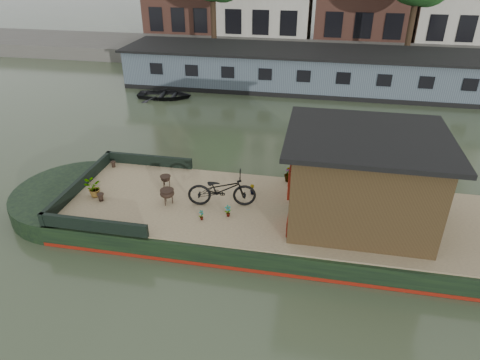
% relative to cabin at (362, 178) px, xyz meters
% --- Properties ---
extents(ground, '(120.00, 120.00, 0.00)m').
position_rel_cabin_xyz_m(ground, '(-2.19, 0.00, -1.88)').
color(ground, '#2A3220').
rests_on(ground, ground).
extents(houseboat_hull, '(14.01, 4.02, 0.60)m').
position_rel_cabin_xyz_m(houseboat_hull, '(-3.52, 0.00, -1.60)').
color(houseboat_hull, black).
rests_on(houseboat_hull, ground).
extents(houseboat_deck, '(11.80, 3.80, 0.05)m').
position_rel_cabin_xyz_m(houseboat_deck, '(-2.19, 0.00, -1.25)').
color(houseboat_deck, '#9D8B61').
rests_on(houseboat_deck, houseboat_hull).
extents(bow_bulwark, '(3.00, 4.00, 0.35)m').
position_rel_cabin_xyz_m(bow_bulwark, '(-7.25, 0.00, -1.05)').
color(bow_bulwark, black).
rests_on(bow_bulwark, houseboat_deck).
extents(cabin, '(4.00, 3.50, 2.42)m').
position_rel_cabin_xyz_m(cabin, '(0.00, 0.00, 0.00)').
color(cabin, black).
rests_on(cabin, houseboat_deck).
extents(bicycle, '(2.00, 0.99, 1.00)m').
position_rel_cabin_xyz_m(bicycle, '(-3.70, -0.06, -0.73)').
color(bicycle, black).
rests_on(bicycle, houseboat_deck).
extents(potted_plant_a, '(0.22, 0.20, 0.34)m').
position_rel_cabin_xyz_m(potted_plant_a, '(-3.41, -0.61, -1.06)').
color(potted_plant_a, maroon).
rests_on(potted_plant_a, houseboat_deck).
extents(potted_plant_b, '(0.21, 0.21, 0.30)m').
position_rel_cabin_xyz_m(potted_plant_b, '(-2.98, 0.70, -1.08)').
color(potted_plant_b, brown).
rests_on(potted_plant_b, houseboat_deck).
extents(potted_plant_c, '(0.63, 0.62, 0.54)m').
position_rel_cabin_xyz_m(potted_plant_c, '(-7.49, -0.33, -0.96)').
color(potted_plant_c, '#9F352E').
rests_on(potted_plant_c, houseboat_deck).
extents(potted_plant_d, '(0.31, 0.31, 0.51)m').
position_rel_cabin_xyz_m(potted_plant_d, '(-1.99, 1.70, -0.97)').
color(potted_plant_d, maroon).
rests_on(potted_plant_d, houseboat_deck).
extents(potted_plant_e, '(0.16, 0.19, 0.30)m').
position_rel_cabin_xyz_m(potted_plant_e, '(-4.08, -0.91, -1.08)').
color(potted_plant_e, brown).
rests_on(potted_plant_e, houseboat_deck).
extents(brazier_front, '(0.52, 0.52, 0.45)m').
position_rel_cabin_xyz_m(brazier_front, '(-5.24, -0.28, -1.00)').
color(brazier_front, black).
rests_on(brazier_front, houseboat_deck).
extents(brazier_rear, '(0.45, 0.45, 0.37)m').
position_rel_cabin_xyz_m(brazier_rear, '(-5.62, 0.62, -1.04)').
color(brazier_rear, black).
rests_on(brazier_rear, houseboat_deck).
extents(bollard_port, '(0.17, 0.17, 0.19)m').
position_rel_cabin_xyz_m(bollard_port, '(-7.79, 1.55, -1.13)').
color(bollard_port, black).
rests_on(bollard_port, houseboat_deck).
extents(bollard_stbd, '(0.20, 0.20, 0.23)m').
position_rel_cabin_xyz_m(bollard_stbd, '(-7.19, -0.51, -1.12)').
color(bollard_stbd, black).
rests_on(bollard_stbd, houseboat_deck).
extents(dinghy, '(3.02, 2.27, 0.59)m').
position_rel_cabin_xyz_m(dinghy, '(-9.34, 10.75, -1.58)').
color(dinghy, black).
rests_on(dinghy, ground).
extents(far_houseboat, '(20.40, 4.40, 2.11)m').
position_rel_cabin_xyz_m(far_houseboat, '(-2.19, 14.00, -0.91)').
color(far_houseboat, '#4A5863').
rests_on(far_houseboat, ground).
extents(quay, '(60.00, 6.00, 0.90)m').
position_rel_cabin_xyz_m(quay, '(-2.19, 20.50, -1.43)').
color(quay, '#47443F').
rests_on(quay, ground).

